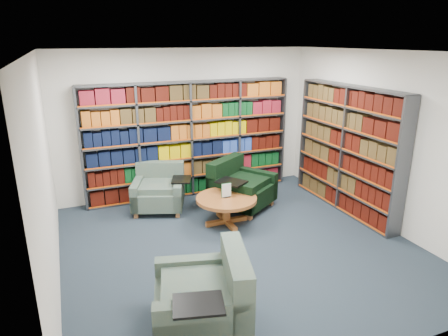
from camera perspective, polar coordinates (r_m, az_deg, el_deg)
name	(u,v)px	position (r m, az deg, el deg)	size (l,w,h in m)	color
room_shell	(240,156)	(5.55, 2.35, 1.67)	(5.02, 5.02, 2.82)	black
bookshelf_back	(190,140)	(7.74, -4.90, 4.02)	(4.00, 0.28, 2.20)	#47494F
bookshelf_right	(347,150)	(7.34, 17.19, 2.49)	(0.28, 2.50, 2.20)	#47494F
chair_teal_left	(159,191)	(7.36, -9.20, -3.23)	(1.17, 1.13, 0.80)	#0D2E3D
chair_green_right	(238,188)	(7.33, 2.02, -2.87)	(1.32, 1.32, 0.87)	black
chair_teal_front	(210,299)	(4.41, -2.04, -18.22)	(1.17, 1.25, 0.88)	#0D2E3D
coffee_table	(226,203)	(6.61, 0.35, -4.97)	(1.00, 1.00, 0.71)	#9D4E30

